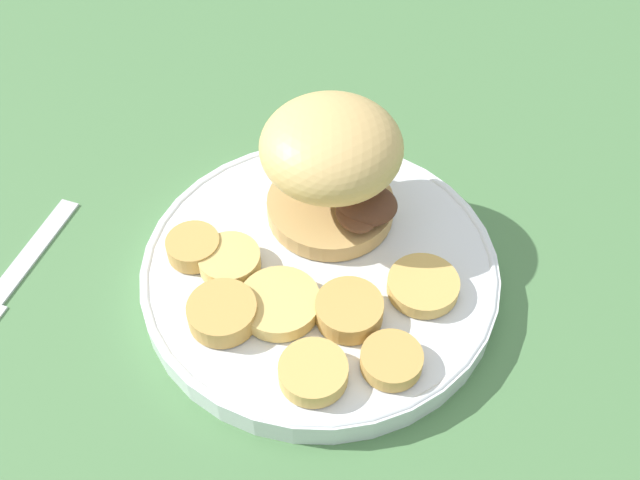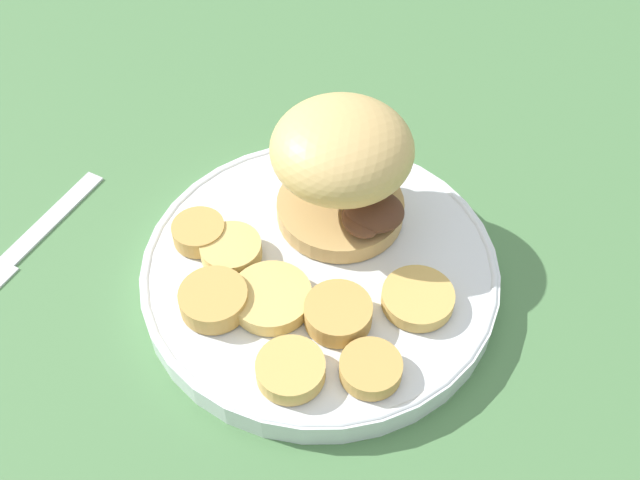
# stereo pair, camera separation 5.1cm
# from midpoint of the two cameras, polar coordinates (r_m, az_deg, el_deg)

# --- Properties ---
(ground_plane) EXTENTS (4.00, 4.00, 0.00)m
(ground_plane) POSITION_cam_midpoint_polar(r_m,az_deg,el_deg) (0.54, -2.67, -3.35)
(ground_plane) COLOR #4C7A47
(dinner_plate) EXTENTS (0.25, 0.25, 0.02)m
(dinner_plate) POSITION_cam_midpoint_polar(r_m,az_deg,el_deg) (0.53, -2.71, -2.57)
(dinner_plate) COLOR white
(dinner_plate) RESTS_ON ground_plane
(sandwich) EXTENTS (0.10, 0.10, 0.09)m
(sandwich) POSITION_cam_midpoint_polar(r_m,az_deg,el_deg) (0.52, -1.76, 5.76)
(sandwich) COLOR tan
(sandwich) RESTS_ON dinner_plate
(potato_round_0) EXTENTS (0.04, 0.04, 0.01)m
(potato_round_0) POSITION_cam_midpoint_polar(r_m,az_deg,el_deg) (0.47, -3.65, -10.23)
(potato_round_0) COLOR tan
(potato_round_0) RESTS_ON dinner_plate
(potato_round_1) EXTENTS (0.04, 0.04, 0.01)m
(potato_round_1) POSITION_cam_midpoint_polar(r_m,az_deg,el_deg) (0.47, 2.40, -9.34)
(potato_round_1) COLOR tan
(potato_round_1) RESTS_ON dinner_plate
(potato_round_2) EXTENTS (0.05, 0.05, 0.01)m
(potato_round_2) POSITION_cam_midpoint_polar(r_m,az_deg,el_deg) (0.51, 4.95, -3.98)
(potato_round_2) COLOR tan
(potato_round_2) RESTS_ON dinner_plate
(potato_round_3) EXTENTS (0.04, 0.04, 0.01)m
(potato_round_3) POSITION_cam_midpoint_polar(r_m,az_deg,el_deg) (0.53, -9.66, -1.72)
(potato_round_3) COLOR #DBB766
(potato_round_3) RESTS_ON dinner_plate
(potato_round_4) EXTENTS (0.05, 0.05, 0.01)m
(potato_round_4) POSITION_cam_midpoint_polar(r_m,az_deg,el_deg) (0.50, -6.01, -5.00)
(potato_round_4) COLOR #DBB766
(potato_round_4) RESTS_ON dinner_plate
(potato_round_5) EXTENTS (0.04, 0.04, 0.01)m
(potato_round_5) POSITION_cam_midpoint_polar(r_m,az_deg,el_deg) (0.54, -12.30, -0.69)
(potato_round_5) COLOR tan
(potato_round_5) RESTS_ON dinner_plate
(potato_round_6) EXTENTS (0.05, 0.05, 0.02)m
(potato_round_6) POSITION_cam_midpoint_polar(r_m,az_deg,el_deg) (0.49, -0.71, -5.56)
(potato_round_6) COLOR tan
(potato_round_6) RESTS_ON dinner_plate
(potato_round_7) EXTENTS (0.05, 0.05, 0.02)m
(potato_round_7) POSITION_cam_midpoint_polar(r_m,az_deg,el_deg) (0.50, -10.36, -5.67)
(potato_round_7) COLOR tan
(potato_round_7) RESTS_ON dinner_plate
(fork) EXTENTS (0.02, 0.15, 0.00)m
(fork) POSITION_cam_midpoint_polar(r_m,az_deg,el_deg) (0.60, -24.61, -2.60)
(fork) COLOR silver
(fork) RESTS_ON ground_plane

